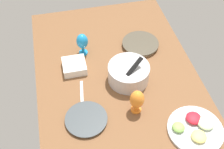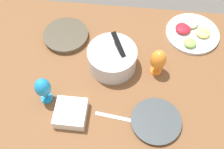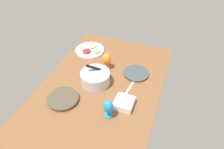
{
  "view_description": "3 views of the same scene",
  "coord_description": "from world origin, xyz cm",
  "px_view_note": "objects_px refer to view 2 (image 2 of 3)",
  "views": [
    {
      "loc": [
        115.91,
        -30.16,
        139.59
      ],
      "look_at": [
        2.56,
        -4.51,
        7.79
      ],
      "focal_mm": 45.66,
      "sensor_mm": 36.0,
      "label": 1
    },
    {
      "loc": [
        11.65,
        -81.56,
        126.1
      ],
      "look_at": [
        3.41,
        -5.16,
        7.79
      ],
      "focal_mm": 45.14,
      "sensor_mm": 36.0,
      "label": 2
    },
    {
      "loc": [
        -116.77,
        -53.93,
        125.89
      ],
      "look_at": [
        9.7,
        -6.84,
        7.79
      ],
      "focal_mm": 32.15,
      "sensor_mm": 36.0,
      "label": 3
    }
  ],
  "objects_px": {
    "fruit_platter": "(192,32)",
    "hurricane_glass_blue": "(43,88)",
    "dinner_plate_right": "(156,121)",
    "mixing_bowl": "(112,58)",
    "hurricane_glass_orange": "(158,60)",
    "square_bowl_white": "(71,113)",
    "dinner_plate_left": "(66,36)"
  },
  "relations": [
    {
      "from": "square_bowl_white",
      "to": "hurricane_glass_blue",
      "type": "bearing_deg",
      "value": 150.21
    },
    {
      "from": "fruit_platter",
      "to": "hurricane_glass_blue",
      "type": "height_order",
      "value": "hurricane_glass_blue"
    },
    {
      "from": "hurricane_glass_orange",
      "to": "hurricane_glass_blue",
      "type": "height_order",
      "value": "hurricane_glass_blue"
    },
    {
      "from": "hurricane_glass_blue",
      "to": "fruit_platter",
      "type": "bearing_deg",
      "value": 34.53
    },
    {
      "from": "dinner_plate_right",
      "to": "hurricane_glass_blue",
      "type": "relative_size",
      "value": 1.47
    },
    {
      "from": "mixing_bowl",
      "to": "square_bowl_white",
      "type": "bearing_deg",
      "value": -117.12
    },
    {
      "from": "dinner_plate_left",
      "to": "mixing_bowl",
      "type": "bearing_deg",
      "value": -29.99
    },
    {
      "from": "hurricane_glass_orange",
      "to": "square_bowl_white",
      "type": "distance_m",
      "value": 0.51
    },
    {
      "from": "mixing_bowl",
      "to": "hurricane_glass_blue",
      "type": "relative_size",
      "value": 1.56
    },
    {
      "from": "dinner_plate_right",
      "to": "square_bowl_white",
      "type": "distance_m",
      "value": 0.41
    },
    {
      "from": "mixing_bowl",
      "to": "fruit_platter",
      "type": "height_order",
      "value": "mixing_bowl"
    },
    {
      "from": "dinner_plate_right",
      "to": "hurricane_glass_orange",
      "type": "relative_size",
      "value": 1.47
    },
    {
      "from": "dinner_plate_right",
      "to": "hurricane_glass_orange",
      "type": "bearing_deg",
      "value": 91.4
    },
    {
      "from": "dinner_plate_right",
      "to": "hurricane_glass_blue",
      "type": "xyz_separation_m",
      "value": [
        -0.55,
        0.07,
        0.09
      ]
    },
    {
      "from": "fruit_platter",
      "to": "square_bowl_white",
      "type": "xyz_separation_m",
      "value": [
        -0.61,
        -0.59,
        0.02
      ]
    },
    {
      "from": "fruit_platter",
      "to": "square_bowl_white",
      "type": "relative_size",
      "value": 2.07
    },
    {
      "from": "dinner_plate_right",
      "to": "square_bowl_white",
      "type": "xyz_separation_m",
      "value": [
        -0.41,
        -0.01,
        0.02
      ]
    },
    {
      "from": "dinner_plate_right",
      "to": "square_bowl_white",
      "type": "relative_size",
      "value": 1.63
    },
    {
      "from": "mixing_bowl",
      "to": "hurricane_glass_orange",
      "type": "bearing_deg",
      "value": -3.78
    },
    {
      "from": "dinner_plate_left",
      "to": "hurricane_glass_blue",
      "type": "distance_m",
      "value": 0.42
    },
    {
      "from": "dinner_plate_left",
      "to": "square_bowl_white",
      "type": "xyz_separation_m",
      "value": [
        0.12,
        -0.49,
        0.02
      ]
    },
    {
      "from": "mixing_bowl",
      "to": "hurricane_glass_blue",
      "type": "bearing_deg",
      "value": -141.45
    },
    {
      "from": "hurricane_glass_orange",
      "to": "mixing_bowl",
      "type": "bearing_deg",
      "value": 176.22
    },
    {
      "from": "dinner_plate_left",
      "to": "fruit_platter",
      "type": "distance_m",
      "value": 0.73
    },
    {
      "from": "square_bowl_white",
      "to": "hurricane_glass_orange",
      "type": "bearing_deg",
      "value": 37.33
    },
    {
      "from": "mixing_bowl",
      "to": "dinner_plate_left",
      "type": "bearing_deg",
      "value": 150.01
    },
    {
      "from": "fruit_platter",
      "to": "hurricane_glass_orange",
      "type": "relative_size",
      "value": 1.88
    },
    {
      "from": "hurricane_glass_orange",
      "to": "dinner_plate_right",
      "type": "bearing_deg",
      "value": -88.6
    },
    {
      "from": "mixing_bowl",
      "to": "square_bowl_white",
      "type": "height_order",
      "value": "mixing_bowl"
    },
    {
      "from": "dinner_plate_right",
      "to": "mixing_bowl",
      "type": "height_order",
      "value": "mixing_bowl"
    },
    {
      "from": "mixing_bowl",
      "to": "hurricane_glass_blue",
      "type": "height_order",
      "value": "mixing_bowl"
    },
    {
      "from": "dinner_plate_right",
      "to": "mixing_bowl",
      "type": "xyz_separation_m",
      "value": [
        -0.24,
        0.31,
        0.05
      ]
    }
  ]
}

